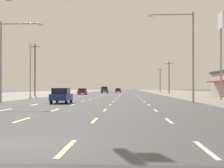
# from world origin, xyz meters

# --- Properties ---
(ground_plane) EXTENTS (572.00, 572.00, 0.00)m
(ground_plane) POSITION_xyz_m (0.00, 66.00, 0.00)
(ground_plane) COLOR #4C4C4F
(lot_apron_left) EXTENTS (28.00, 440.00, 0.01)m
(lot_apron_left) POSITION_xyz_m (-24.75, 66.00, 0.00)
(lot_apron_left) COLOR gray
(lot_apron_left) RESTS_ON ground
(lane_markings) EXTENTS (10.64, 227.60, 0.01)m
(lane_markings) POSITION_xyz_m (0.00, 104.50, 0.01)
(lane_markings) COLOR white
(lane_markings) RESTS_ON ground
(signal_span_wire) EXTENTS (26.26, 0.53, 9.12)m
(signal_span_wire) POSITION_xyz_m (-0.04, 10.64, 5.39)
(signal_span_wire) COLOR brown
(signal_span_wire) RESTS_ON ground
(hatchback_inner_left_nearest) EXTENTS (1.72, 3.90, 1.54)m
(hatchback_inner_left_nearest) POSITION_xyz_m (-3.37, 25.19, 0.78)
(hatchback_inner_left_nearest) COLOR navy
(hatchback_inner_left_nearest) RESTS_ON ground
(sedan_far_left_near) EXTENTS (1.80, 4.50, 1.46)m
(sedan_far_left_near) POSITION_xyz_m (-7.24, 70.71, 0.76)
(sedan_far_left_near) COLOR maroon
(sedan_far_left_near) RESTS_ON ground
(suv_inner_left_mid) EXTENTS (1.98, 4.90, 1.98)m
(suv_inner_left_mid) POSITION_xyz_m (-3.70, 96.63, 1.03)
(suv_inner_left_mid) COLOR #235B2D
(suv_inner_left_mid) RESTS_ON ground
(sedan_center_turn_midfar) EXTENTS (1.80, 4.50, 1.46)m
(sedan_center_turn_midfar) POSITION_xyz_m (0.20, 107.23, 0.76)
(sedan_center_turn_midfar) COLOR maroon
(sedan_center_turn_midfar) RESTS_ON ground
(pole_sign_left_row_2) EXTENTS (0.24, 1.75, 10.62)m
(pole_sign_left_row_2) POSITION_xyz_m (-16.08, 58.36, 7.86)
(pole_sign_left_row_2) COLOR gray
(pole_sign_left_row_2) RESTS_ON ground
(pole_sign_right_row_1) EXTENTS (0.24, 2.35, 11.43)m
(pole_sign_right_row_1) POSITION_xyz_m (15.63, 36.32, 8.79)
(pole_sign_right_row_1) COLOR gray
(pole_sign_right_row_1) RESTS_ON ground
(streetlight_left_row_0) EXTENTS (4.64, 0.26, 8.63)m
(streetlight_left_row_0) POSITION_xyz_m (-9.60, 26.63, 5.12)
(streetlight_left_row_0) COLOR gray
(streetlight_left_row_0) RESTS_ON ground
(streetlight_right_row_0) EXTENTS (4.75, 0.26, 9.46)m
(streetlight_right_row_0) POSITION_xyz_m (9.62, 26.63, 5.57)
(streetlight_right_row_0) COLOR gray
(streetlight_right_row_0) RESTS_ON ground
(utility_pole_left_row_1) EXTENTS (2.20, 0.26, 10.42)m
(utility_pole_left_row_1) POSITION_xyz_m (-15.18, 58.55, 5.41)
(utility_pole_left_row_1) COLOR brown
(utility_pole_left_row_1) RESTS_ON ground
(utility_pole_right_row_2) EXTENTS (2.20, 0.26, 8.65)m
(utility_pole_right_row_2) POSITION_xyz_m (14.49, 82.90, 4.52)
(utility_pole_right_row_2) COLOR brown
(utility_pole_right_row_2) RESTS_ON ground
(utility_pole_right_row_3) EXTENTS (2.20, 0.26, 8.77)m
(utility_pole_right_row_3) POSITION_xyz_m (15.41, 117.23, 4.58)
(utility_pole_right_row_3) COLOR brown
(utility_pole_right_row_3) RESTS_ON ground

